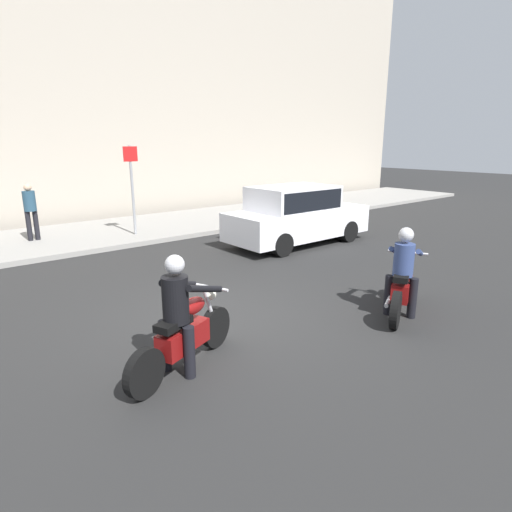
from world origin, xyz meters
The scene contains 8 objects.
ground_plane centered at (0.00, 0.00, 0.00)m, with size 80.00×80.00×0.00m, color black.
sidewalk_slab centered at (0.00, 8.00, 0.07)m, with size 40.00×4.40×0.14m, color gray.
building_facade centered at (0.00, 11.40, 5.72)m, with size 40.00×1.40×11.43m, color #A89E8E.
motorcycle_with_rider_black_leather centered at (-1.34, -1.12, 0.65)m, with size 2.01×0.99×1.61m.
motorcycle_with_rider_denim_blue centered at (2.62, -1.87, 0.64)m, with size 1.91×1.06×1.57m.
parked_sedan_white centered at (4.97, 3.14, 0.88)m, with size 4.44×1.82×1.72m.
street_sign_post centered at (1.61, 6.86, 1.77)m, with size 0.44×0.08×2.71m.
pedestrian_bystander centered at (-1.05, 7.99, 1.10)m, with size 0.34×0.34×1.65m.
Camera 1 is at (-3.92, -5.77, 2.97)m, focal length 30.30 mm.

